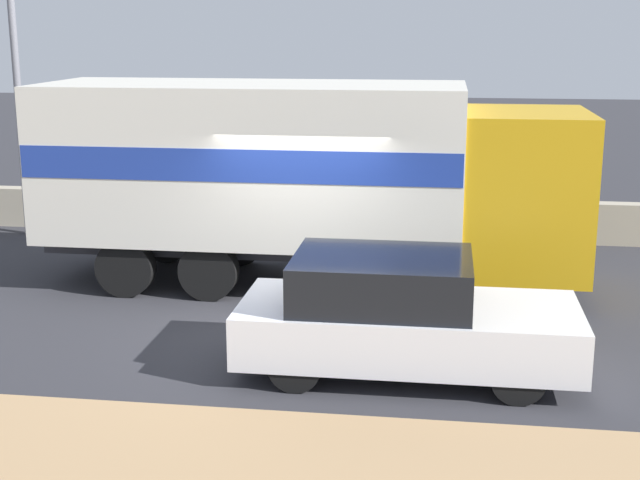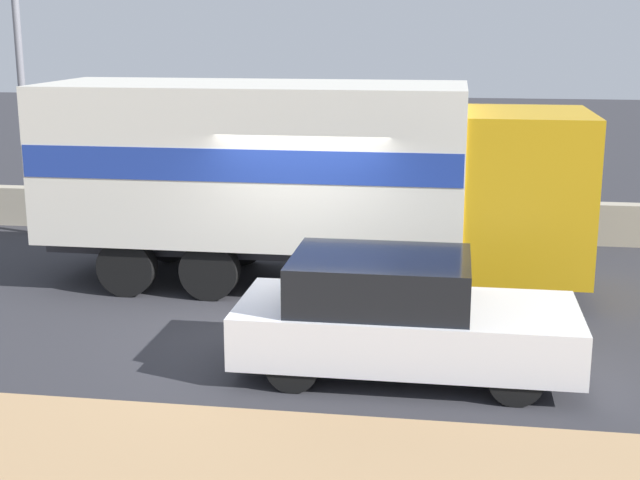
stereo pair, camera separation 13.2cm
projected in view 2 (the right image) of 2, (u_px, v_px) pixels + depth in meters
ground_plane at (291, 328)px, 12.08m from camera, size 80.00×80.00×0.00m
stone_wall_backdrop at (342, 216)px, 17.30m from camera, size 60.00×0.35×0.78m
street_lamp at (17, 23)px, 16.66m from camera, size 0.56×0.28×6.96m
box_truck at (302, 170)px, 13.74m from camera, size 8.27×2.49×3.14m
car_hatchback at (399, 316)px, 10.38m from camera, size 3.94×1.70×1.41m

